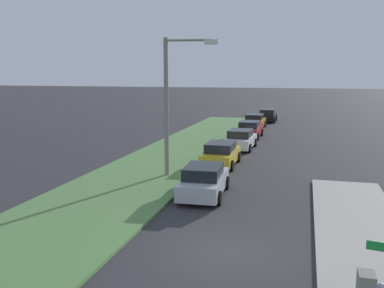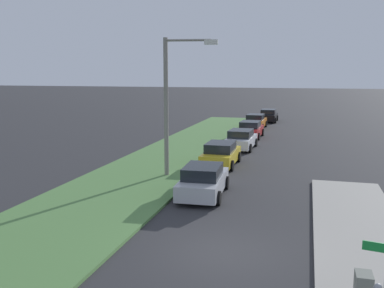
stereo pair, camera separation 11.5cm
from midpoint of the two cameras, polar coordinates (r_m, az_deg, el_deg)
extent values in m
plane|color=#2D2D30|center=(14.09, 3.73, -14.30)|extent=(300.00, 300.00, 0.00)
cube|color=#517F42|center=(24.91, -5.91, -3.58)|extent=(60.00, 6.00, 0.12)
cube|color=#B2B5BA|center=(20.00, 1.45, -5.30)|extent=(4.39, 2.03, 0.70)
cube|color=black|center=(19.65, 1.35, -3.69)|extent=(2.28, 1.71, 0.55)
cylinder|color=black|center=(21.51, -0.27, -4.92)|extent=(0.65, 0.25, 0.64)
cylinder|color=black|center=(21.22, 4.51, -5.16)|extent=(0.65, 0.25, 0.64)
cylinder|color=black|center=(18.97, -2.00, -6.91)|extent=(0.65, 0.25, 0.64)
cylinder|color=black|center=(18.64, 3.43, -7.22)|extent=(0.65, 0.25, 0.64)
cube|color=gold|center=(26.42, 3.76, -1.66)|extent=(4.30, 1.81, 0.70)
cube|color=black|center=(26.11, 3.69, -0.40)|extent=(2.20, 1.60, 0.55)
cylinder|color=black|center=(27.94, 2.48, -1.55)|extent=(0.64, 0.22, 0.64)
cylinder|color=black|center=(27.62, 6.13, -1.73)|extent=(0.64, 0.22, 0.64)
cylinder|color=black|center=(25.37, 1.17, -2.69)|extent=(0.64, 0.22, 0.64)
cylinder|color=black|center=(25.01, 5.18, -2.90)|extent=(0.64, 0.22, 0.64)
cube|color=silver|center=(32.33, 6.43, 0.36)|extent=(4.36, 1.95, 0.70)
cube|color=black|center=(32.04, 6.38, 1.41)|extent=(2.25, 1.68, 0.55)
cylinder|color=black|center=(33.85, 5.34, 0.36)|extent=(0.65, 0.24, 0.64)
cylinder|color=black|center=(33.54, 8.35, 0.22)|extent=(0.65, 0.24, 0.64)
cylinder|color=black|center=(31.24, 4.34, -0.39)|extent=(0.65, 0.24, 0.64)
cylinder|color=black|center=(30.91, 7.60, -0.56)|extent=(0.65, 0.24, 0.64)
cube|color=red|center=(38.06, 7.64, 1.72)|extent=(4.34, 1.90, 0.70)
cube|color=black|center=(37.79, 7.61, 2.62)|extent=(2.24, 1.65, 0.55)
cylinder|color=black|center=(39.56, 6.64, 1.67)|extent=(0.65, 0.24, 0.64)
cylinder|color=black|center=(39.30, 9.23, 1.56)|extent=(0.65, 0.24, 0.64)
cylinder|color=black|center=(36.93, 5.93, 1.12)|extent=(0.65, 0.24, 0.64)
cylinder|color=black|center=(36.65, 8.70, 1.00)|extent=(0.65, 0.24, 0.64)
cube|color=orange|center=(44.54, 8.29, 2.83)|extent=(4.36, 1.94, 0.70)
cube|color=black|center=(44.28, 8.27, 3.61)|extent=(2.25, 1.67, 0.55)
cylinder|color=black|center=(46.03, 7.43, 2.75)|extent=(0.65, 0.24, 0.64)
cylinder|color=black|center=(45.78, 9.65, 2.66)|extent=(0.65, 0.24, 0.64)
cylinder|color=black|center=(43.39, 6.84, 2.36)|extent=(0.65, 0.24, 0.64)
cylinder|color=black|center=(43.12, 9.20, 2.26)|extent=(0.65, 0.24, 0.64)
cube|color=black|center=(50.78, 9.99, 3.60)|extent=(4.32, 1.84, 0.70)
cube|color=black|center=(50.52, 9.99, 4.29)|extent=(2.21, 1.62, 0.55)
cylinder|color=black|center=(52.23, 9.14, 3.51)|extent=(0.64, 0.23, 0.64)
cylinder|color=black|center=(52.07, 11.11, 3.44)|extent=(0.64, 0.23, 0.64)
cylinder|color=black|center=(49.57, 8.79, 3.20)|extent=(0.64, 0.23, 0.64)
cylinder|color=black|center=(49.39, 10.87, 3.12)|extent=(0.64, 0.23, 0.64)
sphere|color=gray|center=(10.02, 23.68, -17.10)|extent=(0.17, 0.17, 0.17)
cylinder|color=gray|center=(23.07, -3.59, 4.69)|extent=(0.24, 0.24, 7.50)
cylinder|color=gray|center=(22.88, -0.64, 13.70)|extent=(0.49, 2.39, 0.12)
cube|color=silver|center=(22.77, 2.45, 13.46)|extent=(0.47, 0.75, 0.24)
camera|label=1|loc=(0.06, -90.13, -0.02)|focal=39.93mm
camera|label=2|loc=(0.06, 89.87, 0.02)|focal=39.93mm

